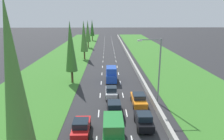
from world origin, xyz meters
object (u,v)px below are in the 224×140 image
(orange_sedan_right_lane, at_px, (139,99))
(red_hatchback_left_lane, at_px, (81,127))
(green_van_centre_lane, at_px, (113,131))
(poplar_tree_fifth, at_px, (92,28))
(black_sedan_centre_lane, at_px, (114,108))
(street_light_mast, at_px, (157,67))
(poplar_tree_second, at_px, (71,47))
(silver_hatchback_centre_lane, at_px, (111,92))
(blue_van_centre_lane, at_px, (111,74))
(poplar_tree_third, at_px, (84,36))
(black_hatchback_right_lane, at_px, (144,120))
(poplar_tree_nearest, at_px, (13,79))
(poplar_tree_fourth, at_px, (88,31))

(orange_sedan_right_lane, height_order, red_hatchback_left_lane, red_hatchback_left_lane)
(green_van_centre_lane, height_order, poplar_tree_fifth, poplar_tree_fifth)
(red_hatchback_left_lane, bearing_deg, poplar_tree_fifth, 93.07)
(green_van_centre_lane, bearing_deg, black_sedan_centre_lane, 87.01)
(green_van_centre_lane, relative_size, red_hatchback_left_lane, 1.26)
(red_hatchback_left_lane, relative_size, street_light_mast, 0.43)
(poplar_tree_second, height_order, street_light_mast, poplar_tree_second)
(silver_hatchback_centre_lane, relative_size, blue_van_centre_lane, 0.80)
(blue_van_centre_lane, bearing_deg, red_hatchback_left_lane, -101.23)
(poplar_tree_third, bearing_deg, street_light_mast, -66.60)
(silver_hatchback_centre_lane, relative_size, poplar_tree_fifth, 0.39)
(black_sedan_centre_lane, bearing_deg, black_hatchback_right_lane, -45.36)
(green_van_centre_lane, xyz_separation_m, poplar_tree_nearest, (-6.94, -3.50, 6.30))
(red_hatchback_left_lane, distance_m, poplar_tree_fourth, 59.84)
(silver_hatchback_centre_lane, xyz_separation_m, poplar_tree_fifth, (-7.70, 72.05, 5.23))
(poplar_tree_nearest, xyz_separation_m, street_light_mast, (13.11, 12.91, -2.47))
(poplar_tree_fifth, bearing_deg, poplar_tree_nearest, -89.56)
(green_van_centre_lane, xyz_separation_m, poplar_tree_second, (-6.89, 18.80, 5.22))
(poplar_tree_fourth, bearing_deg, black_hatchback_right_lane, -79.18)
(poplar_tree_second, bearing_deg, green_van_centre_lane, -69.88)
(blue_van_centre_lane, relative_size, street_light_mast, 0.54)
(black_sedan_centre_lane, xyz_separation_m, blue_van_centre_lane, (-0.08, 12.96, 0.59))
(red_hatchback_left_lane, height_order, blue_van_centre_lane, blue_van_centre_lane)
(black_hatchback_right_lane, relative_size, blue_van_centre_lane, 0.80)
(black_hatchback_right_lane, height_order, poplar_tree_fifth, poplar_tree_fifth)
(orange_sedan_right_lane, height_order, street_light_mast, street_light_mast)
(black_hatchback_right_lane, relative_size, black_sedan_centre_lane, 0.87)
(poplar_tree_third, xyz_separation_m, poplar_tree_fifth, (-0.80, 44.28, -0.31))
(poplar_tree_fourth, distance_m, poplar_tree_fifth, 22.54)
(red_hatchback_left_lane, relative_size, poplar_tree_fifth, 0.39)
(black_sedan_centre_lane, height_order, poplar_tree_fifth, poplar_tree_fifth)
(black_hatchback_right_lane, bearing_deg, blue_van_centre_lane, 101.20)
(black_hatchback_right_lane, bearing_deg, red_hatchback_left_lane, -168.83)
(silver_hatchback_centre_lane, bearing_deg, blue_van_centre_lane, 88.78)
(poplar_tree_third, distance_m, poplar_tree_fourth, 21.76)
(silver_hatchback_centre_lane, xyz_separation_m, poplar_tree_nearest, (-7.02, -15.14, 6.86))
(red_hatchback_left_lane, xyz_separation_m, poplar_tree_nearest, (-3.72, -5.23, 6.86))
(orange_sedan_right_lane, xyz_separation_m, poplar_tree_fifth, (-11.37, 74.86, 5.26))
(poplar_tree_nearest, distance_m, poplar_tree_second, 22.33)
(poplar_tree_fourth, xyz_separation_m, street_light_mast, (13.85, -51.75, -0.94))
(black_sedan_centre_lane, distance_m, poplar_tree_second, 15.64)
(orange_sedan_right_lane, relative_size, poplar_tree_fourth, 0.44)
(silver_hatchback_centre_lane, relative_size, poplar_tree_nearest, 0.29)
(silver_hatchback_centre_lane, bearing_deg, poplar_tree_nearest, -114.88)
(red_hatchback_left_lane, height_order, street_light_mast, street_light_mast)
(poplar_tree_third, distance_m, street_light_mast, 32.71)
(green_van_centre_lane, bearing_deg, black_hatchback_right_lane, 41.62)
(poplar_tree_third, relative_size, poplar_tree_fourth, 1.04)
(green_van_centre_lane, bearing_deg, poplar_tree_third, 99.81)
(poplar_tree_nearest, relative_size, poplar_tree_third, 1.25)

